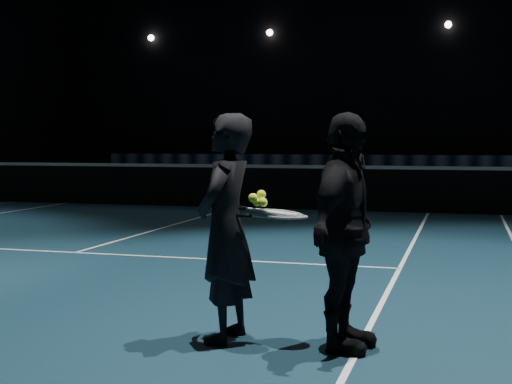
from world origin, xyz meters
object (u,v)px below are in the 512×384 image
Objects in this scene: player_a at (226,228)px; racket_lower at (287,217)px; racket_upper at (282,213)px; player_b at (344,232)px; tennis_balls at (260,200)px.

player_a reaches higher than racket_lower.
player_b is at bearing -9.08° from racket_upper.
racket_upper is at bearing 95.07° from player_b.
racket_upper reaches higher than racket_lower.
racket_lower is 1.00× the size of racket_upper.
player_b is 0.41m from racket_lower.
player_a is at bearing 100.15° from player_b.
racket_upper is 5.67× the size of tennis_balls.
racket_lower is 5.67× the size of tennis_balls.
tennis_balls is at bearing 178.53° from racket_lower.
tennis_balls is (-0.20, 0.00, 0.11)m from racket_lower.
player_b is 13.55× the size of tennis_balls.
player_a is at bearing -178.42° from tennis_balls.
racket_upper is at bearing 141.34° from racket_lower.
tennis_balls is at bearing 95.43° from player_a.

